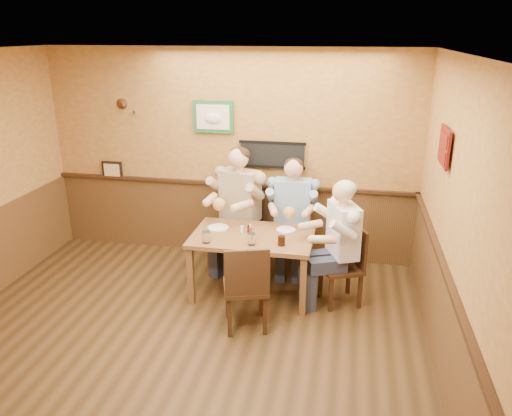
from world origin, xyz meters
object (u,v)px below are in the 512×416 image
Objects in this scene: water_glass_mid at (252,239)px; pepper_shaker at (249,229)px; dining_table at (253,242)px; diner_blue_polo at (292,220)px; chair_back_left at (241,230)px; chair_back_right at (292,235)px; water_glass_left at (206,237)px; salt_shaker at (242,230)px; chair_right_end at (341,266)px; chair_near_side at (246,285)px; diner_tan_shirt at (240,215)px; cola_tumbler at (281,241)px; hot_sauce_bottle at (251,232)px; diner_white_elder at (342,250)px.

pepper_shaker is (-0.10, 0.33, -0.02)m from water_glass_mid.
diner_blue_polo is (0.37, 0.76, 0.01)m from dining_table.
chair_back_left is 0.68m from chair_back_right.
water_glass_left is 1.55× the size of salt_shaker.
dining_table is at bearing -114.83° from chair_right_end.
chair_near_side is 1.48m from diner_tan_shirt.
diner_blue_polo is (-0.66, 0.80, 0.21)m from chair_right_end.
diner_tan_shirt is at bearing -141.36° from chair_right_end.
cola_tumbler is (-0.00, -0.99, 0.33)m from chair_back_right.
pepper_shaker is at bearing -122.83° from chair_back_right.
hot_sauce_bottle is at bearing -89.19° from dining_table.
diner_blue_polo is at bearing 59.16° from pepper_shaker.
chair_back_left is 0.70× the size of diner_tan_shirt.
diner_tan_shirt reaches higher than dining_table.
cola_tumbler is (0.33, 0.05, -0.01)m from water_glass_mid.
water_glass_left is 1.23× the size of cola_tumbler.
chair_back_right is 0.95m from salt_shaker.
chair_back_right is 0.89m from pepper_shaker.
chair_right_end reaches higher than water_glass_mid.
chair_near_side is 0.70m from hot_sauce_bottle.
water_glass_mid reaches higher than dining_table.
diner_blue_polo is at bearing 63.98° from dining_table.
diner_white_elder reaches higher than cola_tumbler.
chair_back_right is 0.20m from diner_blue_polo.
chair_back_right is at bearing -163.13° from diner_white_elder.
dining_table is 1.03m from diner_white_elder.
chair_back_right reaches higher than salt_shaker.
pepper_shaker is (-0.43, -0.71, 0.33)m from chair_back_right.
diner_tan_shirt is 1.52m from diner_white_elder.
hot_sauce_bottle is at bearing -114.63° from diner_blue_polo.
chair_right_end is 0.69× the size of diner_blue_polo.
water_glass_mid is 1.54× the size of salt_shaker.
hot_sauce_bottle reaches higher than cola_tumbler.
diner_white_elder reaches higher than chair_back_left.
pepper_shaker is at bearing 107.77° from hot_sauce_bottle.
diner_blue_polo is 0.97m from hot_sauce_bottle.
dining_table is 0.19m from salt_shaker.
chair_right_end is 0.77m from cola_tumbler.
chair_right_end is 1.21m from salt_shaker.
salt_shaker is at bearing 120.06° from water_glass_mid.
water_glass_mid is (-0.33, -1.04, 0.15)m from diner_blue_polo.
chair_near_side is at bearing -74.84° from salt_shaker.
chair_near_side is at bearing -103.35° from diner_blue_polo.
chair_right_end is at bearing 10.89° from water_glass_left.
chair_back_right is 0.71× the size of diner_white_elder.
salt_shaker is (0.17, -0.66, 0.07)m from diner_tan_shirt.
chair_right_end is 0.64× the size of diner_tan_shirt.
dining_table is at bearing 99.29° from water_glass_mid.
salt_shaker is at bearing -57.22° from diner_tan_shirt.
chair_near_side reaches higher than hot_sauce_bottle.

